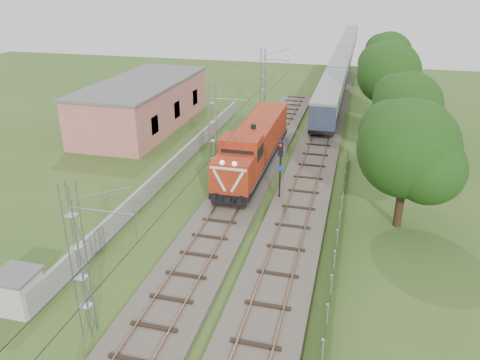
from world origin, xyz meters
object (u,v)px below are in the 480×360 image
(coach_rake, at_px, (344,56))
(relay_hut, at_px, (18,291))
(signal_post, at_px, (280,161))
(locomotive, at_px, (254,145))

(coach_rake, xyz_separation_m, relay_hut, (-12.40, -73.79, -1.32))
(signal_post, bearing_deg, coach_rake, 88.32)
(locomotive, relative_size, relay_hut, 8.07)
(signal_post, relative_size, relay_hut, 2.24)
(signal_post, bearing_deg, locomotive, 119.17)
(locomotive, bearing_deg, relay_hut, -108.78)
(locomotive, bearing_deg, coach_rake, 84.51)
(locomotive, height_order, signal_post, locomotive)
(signal_post, distance_m, relay_hut, 19.25)
(coach_rake, bearing_deg, locomotive, -95.49)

